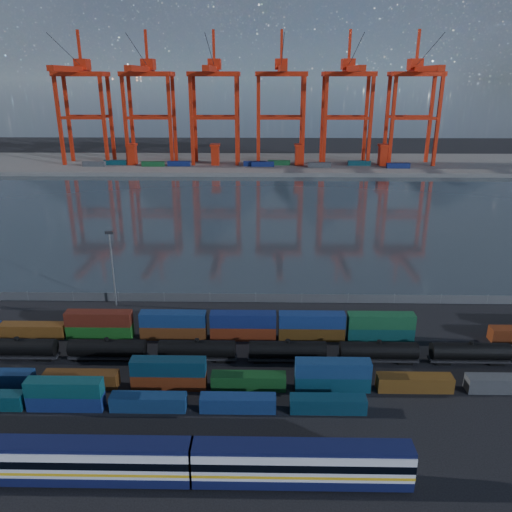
{
  "coord_description": "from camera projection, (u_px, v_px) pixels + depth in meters",
  "views": [
    {
      "loc": [
        1.8,
        -70.96,
        45.93
      ],
      "look_at": [
        0.0,
        30.0,
        10.0
      ],
      "focal_mm": 35.0,
      "sensor_mm": 36.0,
      "label": 1
    }
  ],
  "objects": [
    {
      "name": "container_row_mid",
      "position": [
        348.0,
        379.0,
        77.65
      ],
      "size": [
        140.74,
        2.37,
        5.06
      ],
      "color": "#3E4143",
      "rests_on": "ground"
    },
    {
      "name": "passenger_train",
      "position": [
        84.0,
        461.0,
        59.58
      ],
      "size": [
        78.29,
        3.25,
        5.57
      ],
      "color": "silver",
      "rests_on": "ground"
    },
    {
      "name": "container_row_south",
      "position": [
        216.0,
        401.0,
        72.85
      ],
      "size": [
        113.67,
        2.26,
        4.82
      ],
      "color": "#0D3944",
      "rests_on": "ground"
    },
    {
      "name": "waterfront_fence",
      "position": [
        256.0,
        298.0,
        108.31
      ],
      "size": [
        160.12,
        0.12,
        2.2
      ],
      "color": "#595B5E",
      "rests_on": "ground"
    },
    {
      "name": "harbor_water",
      "position": [
        260.0,
        213.0,
        181.18
      ],
      "size": [
        700.0,
        700.0,
        0.0
      ],
      "primitive_type": "plane",
      "color": "#273138",
      "rests_on": "ground"
    },
    {
      "name": "gantry_cranes",
      "position": [
        248.0,
        85.0,
        259.41
      ],
      "size": [
        201.86,
        51.57,
        69.84
      ],
      "color": "red",
      "rests_on": "ground"
    },
    {
      "name": "yard_light_mast",
      "position": [
        112.0,
        265.0,
        104.15
      ],
      "size": [
        1.6,
        0.4,
        16.6
      ],
      "color": "slate",
      "rests_on": "ground"
    },
    {
      "name": "ground",
      "position": [
        253.0,
        374.0,
        82.27
      ],
      "size": [
        700.0,
        700.0,
        0.0
      ],
      "primitive_type": "plane",
      "color": "black",
      "rests_on": "ground"
    },
    {
      "name": "quay_containers",
      "position": [
        241.0,
        164.0,
        265.48
      ],
      "size": [
        172.58,
        10.99,
        2.6
      ],
      "color": "navy",
      "rests_on": "far_quay"
    },
    {
      "name": "container_row_north",
      "position": [
        249.0,
        327.0,
        92.77
      ],
      "size": [
        141.72,
        2.48,
        5.29
      ],
      "color": "navy",
      "rests_on": "ground"
    },
    {
      "name": "distant_mountains",
      "position": [
        286.0,
        18.0,
        1514.55
      ],
      "size": [
        2470.0,
        1100.0,
        520.0
      ],
      "color": "#1E2630",
      "rests_on": "ground"
    },
    {
      "name": "straddle_carriers",
      "position": [
        257.0,
        154.0,
        268.09
      ],
      "size": [
        140.0,
        7.0,
        11.1
      ],
      "color": "red",
      "rests_on": "far_quay"
    },
    {
      "name": "tanker_string",
      "position": [
        288.0,
        351.0,
        85.24
      ],
      "size": [
        106.56,
        2.91,
        4.17
      ],
      "color": "black",
      "rests_on": "ground"
    },
    {
      "name": "far_quay",
      "position": [
        262.0,
        164.0,
        279.76
      ],
      "size": [
        700.0,
        70.0,
        2.0
      ],
      "primitive_type": "cube",
      "color": "#514F4C",
      "rests_on": "ground"
    }
  ]
}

